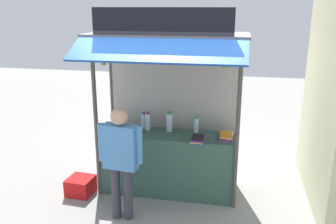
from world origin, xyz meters
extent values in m
plane|color=gray|center=(0.00, 0.00, 0.00)|extent=(20.00, 20.00, 0.00)
cube|color=#385B4C|center=(0.00, 0.00, 0.48)|extent=(2.05, 0.57, 0.95)
cylinder|color=#4C4742|center=(-1.02, -0.28, 1.20)|extent=(0.06, 0.06, 2.41)
cylinder|color=#4C4742|center=(1.02, -0.28, 1.20)|extent=(0.06, 0.06, 2.41)
cylinder|color=#4C4742|center=(-1.02, 0.45, 1.20)|extent=(0.06, 0.06, 2.41)
cylinder|color=#4C4742|center=(1.02, 0.45, 1.20)|extent=(0.06, 0.06, 2.41)
cube|color=#B7B2A8|center=(0.00, 0.45, 1.18)|extent=(2.01, 0.04, 2.36)
cube|color=#3F3F44|center=(0.00, -0.02, 2.43)|extent=(2.25, 0.93, 0.04)
cube|color=#194799|center=(0.00, -0.73, 2.29)|extent=(2.21, 0.51, 0.26)
cube|color=black|center=(0.00, -0.43, 2.62)|extent=(1.84, 0.04, 0.35)
cylinder|color=#59544C|center=(0.00, -0.38, 2.33)|extent=(1.95, 0.02, 0.02)
cylinder|color=silver|center=(0.40, 0.18, 1.06)|extent=(0.07, 0.07, 0.22)
cylinder|color=#198C33|center=(0.40, 0.18, 1.19)|extent=(0.05, 0.05, 0.03)
cylinder|color=silver|center=(-0.01, 0.14, 1.09)|extent=(0.09, 0.09, 0.28)
cylinder|color=#198C33|center=(-0.01, 0.14, 1.25)|extent=(0.06, 0.06, 0.04)
cylinder|color=silver|center=(-0.34, 0.14, 1.08)|extent=(0.08, 0.08, 0.26)
cylinder|color=red|center=(-0.34, 0.14, 1.23)|extent=(0.05, 0.05, 0.03)
cylinder|color=silver|center=(-0.43, 0.21, 1.07)|extent=(0.07, 0.07, 0.23)
cylinder|color=blue|center=(-0.43, 0.21, 1.20)|extent=(0.05, 0.05, 0.03)
cube|color=purple|center=(0.86, -0.05, 0.96)|extent=(0.21, 0.31, 0.01)
cube|color=green|center=(0.87, -0.04, 0.97)|extent=(0.20, 0.31, 0.01)
cube|color=purple|center=(0.87, -0.05, 0.98)|extent=(0.20, 0.30, 0.01)
cube|color=red|center=(0.87, -0.04, 0.99)|extent=(0.19, 0.29, 0.01)
cube|color=black|center=(0.86, -0.04, 1.00)|extent=(0.18, 0.29, 0.01)
cube|color=white|center=(0.88, -0.04, 1.01)|extent=(0.19, 0.30, 0.01)
cube|color=orange|center=(0.87, -0.05, 1.02)|extent=(0.21, 0.31, 0.01)
cube|color=orange|center=(0.87, -0.05, 1.03)|extent=(0.20, 0.30, 0.01)
cube|color=white|center=(-0.76, -0.07, 0.96)|extent=(0.20, 0.31, 0.01)
cube|color=orange|center=(-0.76, -0.07, 0.97)|extent=(0.19, 0.30, 0.01)
cube|color=blue|center=(-0.77, -0.05, 0.98)|extent=(0.21, 0.31, 0.01)
cube|color=red|center=(-0.77, -0.06, 0.99)|extent=(0.21, 0.31, 0.01)
cube|color=blue|center=(-0.77, -0.06, 1.00)|extent=(0.20, 0.31, 0.01)
cube|color=purple|center=(-0.75, -0.06, 1.02)|extent=(0.19, 0.30, 0.01)
cube|color=yellow|center=(-0.77, -0.06, 1.03)|extent=(0.19, 0.30, 0.01)
cube|color=orange|center=(-0.76, -0.06, 1.04)|extent=(0.22, 0.32, 0.01)
cube|color=black|center=(-0.77, -0.06, 1.04)|extent=(0.19, 0.30, 0.01)
cube|color=blue|center=(0.49, -0.20, 0.96)|extent=(0.19, 0.29, 0.01)
cube|color=yellow|center=(0.47, -0.19, 0.96)|extent=(0.17, 0.28, 0.01)
cube|color=orange|center=(0.48, -0.21, 0.97)|extent=(0.18, 0.28, 0.01)
cube|color=white|center=(0.47, -0.21, 0.98)|extent=(0.18, 0.29, 0.01)
cube|color=black|center=(0.48, -0.21, 0.99)|extent=(0.19, 0.29, 0.01)
cube|color=purple|center=(0.49, -0.21, 1.00)|extent=(0.19, 0.29, 0.01)
cube|color=black|center=(0.48, -0.19, 1.01)|extent=(0.17, 0.28, 0.01)
cylinder|color=#332D23|center=(-0.82, -0.38, 2.25)|extent=(0.01, 0.01, 0.13)
cylinder|color=olive|center=(-0.82, -0.38, 2.16)|extent=(0.04, 0.04, 0.04)
ellipsoid|color=#6DA03B|center=(-0.81, -0.38, 2.09)|extent=(0.04, 0.07, 0.14)
ellipsoid|color=#6DA03B|center=(-0.82, -0.36, 2.09)|extent=(0.09, 0.06, 0.14)
ellipsoid|color=#6DA03B|center=(-0.83, -0.37, 2.09)|extent=(0.06, 0.06, 0.14)
ellipsoid|color=#6DA03B|center=(-0.84, -0.39, 2.09)|extent=(0.06, 0.07, 0.14)
ellipsoid|color=#6DA03B|center=(-0.82, -0.40, 2.09)|extent=(0.08, 0.05, 0.14)
cylinder|color=#332D23|center=(0.83, -0.38, 2.26)|extent=(0.01, 0.01, 0.10)
cylinder|color=olive|center=(0.83, -0.38, 2.19)|extent=(0.04, 0.04, 0.04)
ellipsoid|color=olive|center=(0.85, -0.38, 2.12)|extent=(0.04, 0.09, 0.15)
ellipsoid|color=olive|center=(0.84, -0.37, 2.11)|extent=(0.06, 0.06, 0.15)
ellipsoid|color=olive|center=(0.83, -0.36, 2.12)|extent=(0.08, 0.04, 0.15)
ellipsoid|color=olive|center=(0.81, -0.37, 2.11)|extent=(0.07, 0.06, 0.15)
ellipsoid|color=olive|center=(0.81, -0.38, 2.11)|extent=(0.04, 0.07, 0.15)
ellipsoid|color=olive|center=(0.81, -0.40, 2.12)|extent=(0.07, 0.07, 0.15)
ellipsoid|color=olive|center=(0.82, -0.40, 2.11)|extent=(0.07, 0.04, 0.15)
ellipsoid|color=olive|center=(0.84, -0.40, 2.12)|extent=(0.07, 0.07, 0.15)
cylinder|color=#332D23|center=(-0.09, -0.38, 2.28)|extent=(0.01, 0.01, 0.07)
cylinder|color=olive|center=(-0.09, -0.38, 2.23)|extent=(0.04, 0.04, 0.04)
ellipsoid|color=yellow|center=(-0.06, -0.38, 2.15)|extent=(0.04, 0.08, 0.15)
ellipsoid|color=yellow|center=(-0.08, -0.37, 2.15)|extent=(0.07, 0.04, 0.15)
ellipsoid|color=yellow|center=(-0.10, -0.37, 2.15)|extent=(0.06, 0.06, 0.15)
ellipsoid|color=yellow|center=(-0.10, -0.39, 2.15)|extent=(0.06, 0.06, 0.15)
ellipsoid|color=yellow|center=(-0.08, -0.41, 2.15)|extent=(0.09, 0.05, 0.15)
cylinder|color=#332D23|center=(0.31, -0.38, 2.28)|extent=(0.01, 0.01, 0.06)
cylinder|color=olive|center=(0.31, -0.38, 2.23)|extent=(0.04, 0.04, 0.04)
ellipsoid|color=#82AD44|center=(0.33, -0.38, 2.16)|extent=(0.03, 0.08, 0.13)
ellipsoid|color=#82AD44|center=(0.32, -0.37, 2.16)|extent=(0.06, 0.04, 0.13)
ellipsoid|color=#82AD44|center=(0.29, -0.37, 2.16)|extent=(0.05, 0.07, 0.13)
ellipsoid|color=#82AD44|center=(0.30, -0.40, 2.16)|extent=(0.06, 0.06, 0.13)
ellipsoid|color=#82AD44|center=(0.31, -0.40, 2.16)|extent=(0.07, 0.04, 0.13)
cylinder|color=#383842|center=(-0.55, -0.86, 0.38)|extent=(0.12, 0.12, 0.75)
cylinder|color=#383842|center=(-0.38, -0.86, 0.38)|extent=(0.12, 0.12, 0.75)
cube|color=#4C8CCC|center=(-0.46, -0.86, 1.05)|extent=(0.47, 0.24, 0.60)
cylinder|color=#4C8CCC|center=(-0.71, -0.86, 1.10)|extent=(0.10, 0.10, 0.51)
cylinder|color=#4C8CCC|center=(-0.21, -0.86, 1.10)|extent=(0.10, 0.10, 0.51)
sphere|color=tan|center=(-0.46, -0.86, 1.46)|extent=(0.23, 0.23, 0.23)
cube|color=red|center=(-1.31, -0.34, 0.13)|extent=(0.40, 0.40, 0.26)
cube|color=beige|center=(2.23, 0.30, 1.49)|extent=(0.20, 2.40, 2.98)
camera|label=1|loc=(1.01, -5.07, 2.83)|focal=39.01mm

